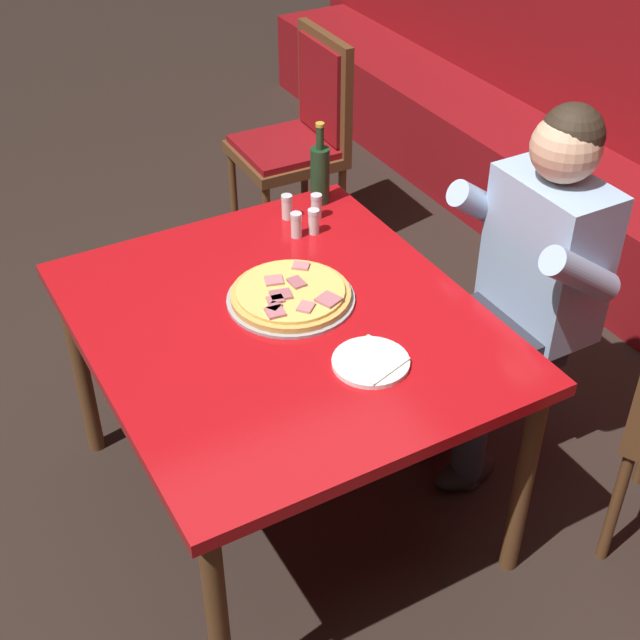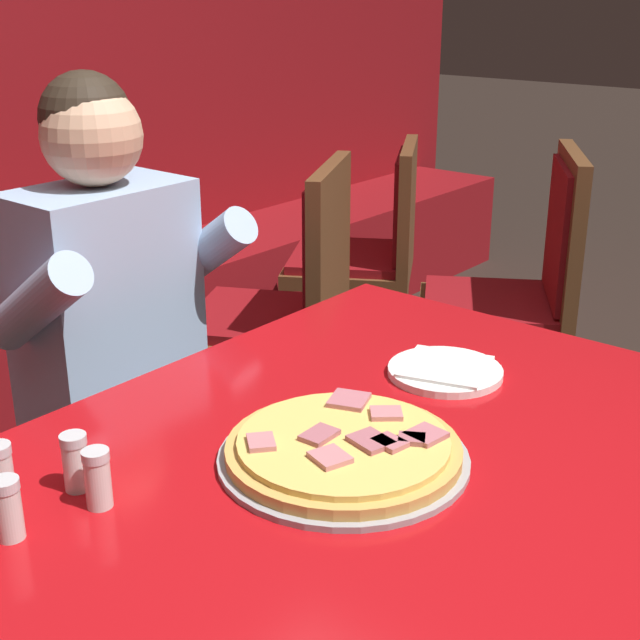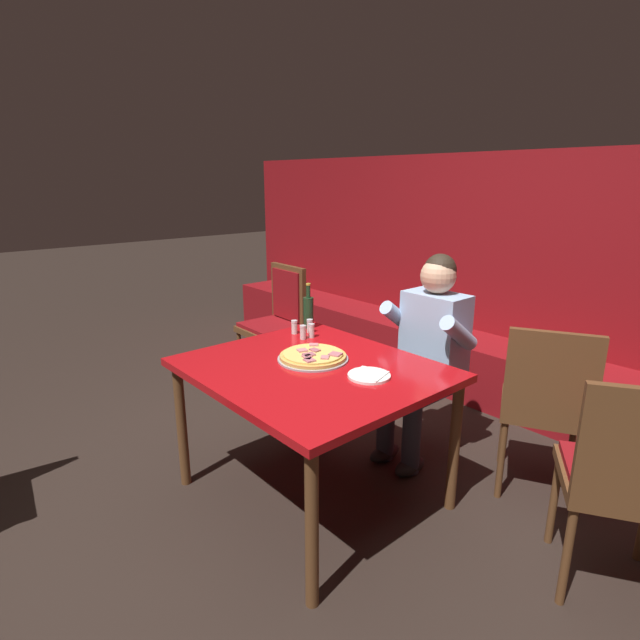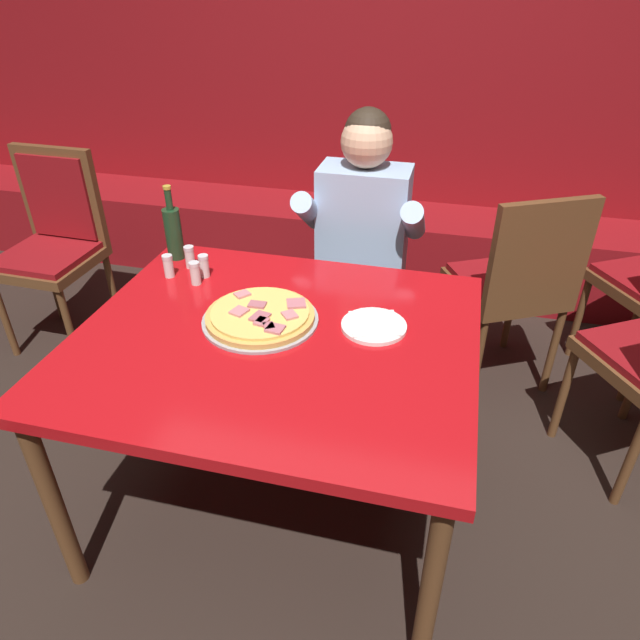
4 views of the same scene
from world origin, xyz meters
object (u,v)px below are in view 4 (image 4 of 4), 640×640
at_px(pizza, 260,316).
at_px(shaker_oregano, 195,274).
at_px(beer_bottle, 173,232).
at_px(dining_chair_near_right, 54,237).
at_px(shaker_red_pepper_flakes, 204,267).
at_px(plate_white_paper, 374,326).
at_px(main_dining_table, 276,354).
at_px(diner_seated_blue_shirt, 359,250).
at_px(dining_chair_by_booth, 517,278).
at_px(shaker_parmesan, 169,267).
at_px(shaker_black_pepper, 190,258).

relative_size(pizza, shaker_oregano, 4.41).
bearing_deg(beer_bottle, dining_chair_near_right, 155.64).
relative_size(pizza, shaker_red_pepper_flakes, 4.41).
xyz_separation_m(pizza, plate_white_paper, (0.36, 0.05, -0.01)).
height_order(main_dining_table, shaker_oregano, shaker_oregano).
xyz_separation_m(beer_bottle, shaker_red_pepper_flakes, (0.17, -0.12, -0.07)).
relative_size(pizza, diner_seated_blue_shirt, 0.30).
bearing_deg(dining_chair_near_right, dining_chair_by_booth, 2.83).
relative_size(pizza, shaker_parmesan, 4.41).
height_order(beer_bottle, shaker_parmesan, beer_bottle).
xyz_separation_m(plate_white_paper, diner_seated_blue_shirt, (-0.18, 0.67, -0.07)).
distance_m(main_dining_table, dining_chair_by_booth, 1.25).
distance_m(pizza, beer_bottle, 0.60).
bearing_deg(shaker_oregano, plate_white_paper, -11.17).
relative_size(dining_chair_by_booth, dining_chair_near_right, 0.98).
distance_m(beer_bottle, shaker_oregano, 0.25).
height_order(beer_bottle, shaker_red_pepper_flakes, beer_bottle).
relative_size(shaker_parmesan, shaker_oregano, 1.00).
xyz_separation_m(main_dining_table, pizza, (-0.07, 0.06, 0.09)).
distance_m(plate_white_paper, shaker_oregano, 0.69).
distance_m(shaker_parmesan, diner_seated_blue_shirt, 0.81).
xyz_separation_m(beer_bottle, shaker_black_pepper, (0.09, -0.06, -0.07)).
distance_m(shaker_oregano, dining_chair_by_booth, 1.39).
bearing_deg(dining_chair_near_right, pizza, -29.26).
height_order(beer_bottle, dining_chair_by_booth, beer_bottle).
xyz_separation_m(shaker_black_pepper, dining_chair_by_booth, (1.26, 0.58, -0.23)).
bearing_deg(shaker_red_pepper_flakes, pizza, -38.84).
height_order(pizza, shaker_red_pepper_flakes, shaker_red_pepper_flakes).
bearing_deg(shaker_red_pepper_flakes, dining_chair_near_right, 153.82).
xyz_separation_m(beer_bottle, diner_seated_blue_shirt, (0.66, 0.36, -0.17)).
distance_m(beer_bottle, shaker_parmesan, 0.17).
bearing_deg(dining_chair_by_booth, diner_seated_blue_shirt, -166.74).
bearing_deg(main_dining_table, shaker_parmesan, 151.14).
bearing_deg(beer_bottle, shaker_oregano, -47.58).
relative_size(shaker_red_pepper_flakes, dining_chair_by_booth, 0.09).
height_order(main_dining_table, dining_chair_by_booth, dining_chair_by_booth).
bearing_deg(dining_chair_near_right, shaker_oregano, -28.88).
height_order(shaker_oregano, diner_seated_blue_shirt, diner_seated_blue_shirt).
bearing_deg(plate_white_paper, dining_chair_by_booth, 58.73).
bearing_deg(shaker_parmesan, pizza, -26.19).
distance_m(pizza, plate_white_paper, 0.37).
bearing_deg(dining_chair_near_right, main_dining_table, -30.00).
bearing_deg(shaker_red_pepper_flakes, main_dining_table, -39.56).
relative_size(pizza, dining_chair_by_booth, 0.39).
height_order(plate_white_paper, shaker_black_pepper, shaker_black_pepper).
bearing_deg(shaker_parmesan, dining_chair_by_booth, 27.37).
bearing_deg(shaker_red_pepper_flakes, shaker_parmesan, -165.82).
relative_size(diner_seated_blue_shirt, dining_chair_by_booth, 1.30).
distance_m(shaker_parmesan, shaker_oregano, 0.12).
xyz_separation_m(shaker_red_pepper_flakes, dining_chair_by_booth, (1.17, 0.64, -0.23)).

